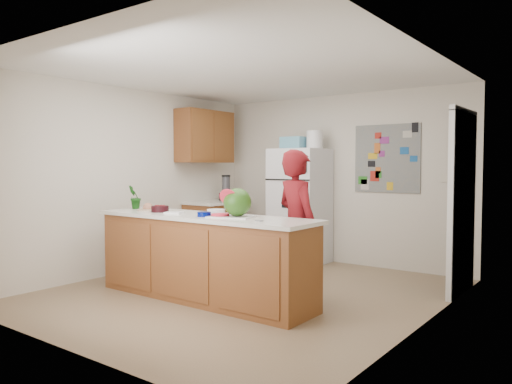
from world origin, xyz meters
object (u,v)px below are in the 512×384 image
Objects in this scene: refrigerator at (300,206)px; watermelon at (237,202)px; person at (297,226)px; cherry_bowl at (160,209)px.

watermelon is (0.71, -2.36, 0.23)m from refrigerator.
refrigerator is 2.14m from person.
person is at bearing 21.79° from cherry_bowl.
person is at bearing -59.00° from refrigerator.
cherry_bowl is (-1.09, -0.06, -0.12)m from watermelon.
refrigerator reaches higher than watermelon.
cherry_bowl is (-0.38, -2.42, 0.11)m from refrigerator.
refrigerator reaches higher than cherry_bowl.
refrigerator is 1.05× the size of person.
refrigerator reaches higher than person.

